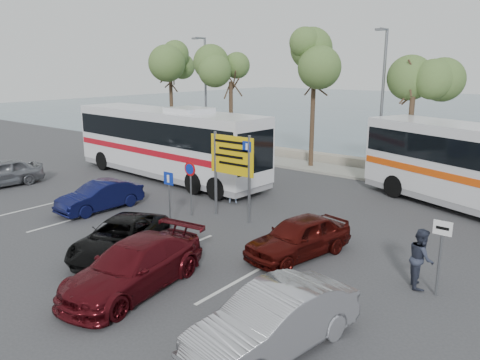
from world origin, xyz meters
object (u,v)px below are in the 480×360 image
Objects in this scene: direction_sign at (232,162)px; car_maroon at (134,266)px; car_blue at (100,196)px; car_silver_a at (0,173)px; coach_bus_left at (167,145)px; pedestrian_far at (421,258)px; suv_black at (120,237)px; street_lamp_right at (382,97)px; car_silver_b at (274,321)px; car_red at (299,237)px; pedestrian_near at (233,186)px; street_lamp_left at (205,90)px.

direction_sign is 7.17m from car_maroon.
car_silver_a is at bearing -171.86° from car_blue.
coach_bus_left is at bearing 111.92° from car_blue.
pedestrian_far reaches higher than car_blue.
suv_black is at bearing -3.24° from car_silver_a.
street_lamp_right is 1.81× the size of car_silver_b.
coach_bus_left is at bearing 169.09° from car_red.
car_maroon is 8.24m from pedestrian_far.
car_red is (9.64, 1.05, 0.05)m from car_blue.
car_silver_b is 11.75m from pedestrian_near.
street_lamp_left is 14.78m from car_blue.
car_maroon reaches higher than car_red.
car_blue is (-7.34, -13.07, -3.96)m from street_lamp_right.
street_lamp_left reaches higher than car_silver_a.
pedestrian_near is (-0.95, 7.15, 0.20)m from suv_black.
car_blue is at bearing 12.57° from pedestrian_near.
car_blue is (7.66, 0.79, -0.08)m from car_silver_a.
suv_black is at bearing -56.18° from street_lamp_left.
street_lamp_right is 4.92× the size of pedestrian_near.
street_lamp_left is at bearing 153.90° from car_red.
direction_sign is at bearing 92.01° from pedestrian_near.
car_maroon is 1.10× the size of suv_black.
coach_bus_left reaches higher than direction_sign.
car_silver_b reaches higher than car_silver_a.
car_silver_a is (-13.00, -3.54, -1.71)m from direction_sign.
direction_sign is at bearing 52.88° from pedestrian_far.
street_lamp_left is 15.24m from direction_sign.
street_lamp_left reaches higher than coach_bus_left.
car_red is at bearing 125.77° from car_silver_b.
car_silver_b is (14.20, -9.96, -1.18)m from coach_bus_left.
coach_bus_left is (-9.50, -7.02, -2.69)m from street_lamp_right.
car_red is (15.30, -12.02, -3.91)m from street_lamp_left.
pedestrian_near is (6.05, -1.50, -1.10)m from coach_bus_left.
car_maroon reaches higher than car_blue.
street_lamp_left is at bearing 31.27° from pedestrian_far.
car_red is at bearing -21.56° from direction_sign.
street_lamp_right reaches higher than car_silver_a.
car_blue is at bearing -119.31° from street_lamp_right.
suv_black is at bearing 86.91° from pedestrian_far.
coach_bus_left is at bearing 156.24° from direction_sign.
pedestrian_near is at bearing 51.72° from car_blue.
car_maroon is 1.20× the size of car_red.
direction_sign is at bearing 20.22° from car_silver_a.
pedestrian_far reaches higher than car_silver_b.
car_silver_a is 15.23m from car_maroon.
direction_sign is 2.05× the size of pedestrian_far.
direction_sign reaches higher than car_red.
street_lamp_right is at bearing -148.99° from pedestrian_near.
car_red is (4.30, -1.70, -1.75)m from direction_sign.
pedestrian_far is at bearing 16.06° from car_red.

